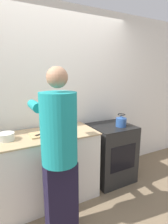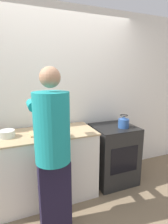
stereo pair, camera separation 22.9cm
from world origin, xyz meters
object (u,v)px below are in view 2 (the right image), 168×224
object	(u,v)px
cutting_board	(45,132)
kettle	(124,122)
bowl_prep	(7,134)
oven	(113,154)
person	(53,149)
knife	(42,132)

from	to	relation	value
cutting_board	kettle	distance (m)	1.13
cutting_board	bowl_prep	xyz separation A→B (m)	(-0.44, 0.01, 0.03)
kettle	bowl_prep	size ratio (longest dim) A/B	1.02
oven	bowl_prep	world-z (taller)	bowl_prep
oven	kettle	world-z (taller)	kettle
kettle	bowl_prep	xyz separation A→B (m)	(-1.57, 0.10, -0.01)
oven	person	size ratio (longest dim) A/B	0.51
person	bowl_prep	distance (m)	0.72
knife	kettle	bearing A→B (deg)	-26.78
oven	kettle	xyz separation A→B (m)	(0.09, -0.10, 0.52)
knife	bowl_prep	world-z (taller)	bowl_prep
cutting_board	bowl_prep	distance (m)	0.44
person	cutting_board	size ratio (longest dim) A/B	4.88
oven	bowl_prep	xyz separation A→B (m)	(-1.47, 0.00, 0.51)
person	knife	bearing A→B (deg)	92.79
oven	kettle	distance (m)	0.54
bowl_prep	knife	bearing A→B (deg)	-3.83
oven	person	world-z (taller)	person
person	cutting_board	world-z (taller)	person
oven	bowl_prep	distance (m)	1.56
oven	kettle	size ratio (longest dim) A/B	4.66
knife	oven	bearing A→B (deg)	-21.80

